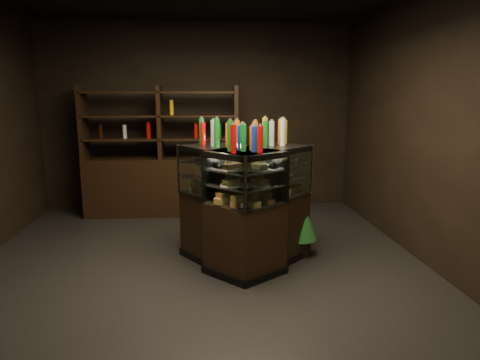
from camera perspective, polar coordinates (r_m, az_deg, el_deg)
ground at (r=4.96m, az=-5.15°, el=-10.91°), size 5.00×5.00×0.00m
room_shell at (r=4.59m, az=-5.59°, el=12.12°), size 5.02×5.02×3.01m
display_case at (r=4.77m, az=0.65°, el=-6.09°), size 1.55×1.34×1.32m
food_display at (r=4.63m, az=0.67°, el=0.58°), size 1.18×1.02×0.41m
bottles_top at (r=4.57m, az=0.68°, el=6.06°), size 1.01×0.88×0.30m
potted_conifer at (r=5.07m, az=8.05°, el=-4.62°), size 0.40×0.40×0.86m
back_shelving at (r=6.79m, az=-10.35°, el=0.42°), size 2.39×0.51×2.00m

